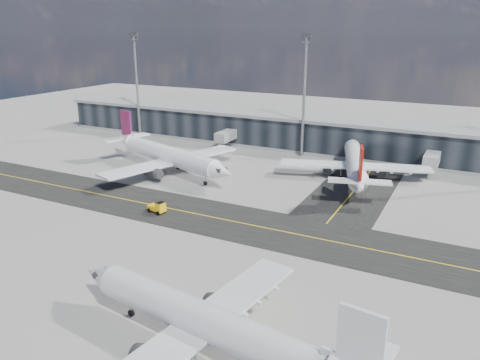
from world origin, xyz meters
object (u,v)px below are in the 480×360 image
Objects in this scene: airliner_near at (210,324)px; service_van at (363,176)px; baggage_tug at (158,207)px; airliner_redtail at (355,164)px; airliner_af at (168,155)px.

airliner_near is 7.17× the size of service_van.
baggage_tug is at bearing -143.62° from service_van.
airliner_near is 61.91m from service_van.
airliner_near is at bearing -106.02° from service_van.
airliner_redtail is at bearing -155.35° from service_van.
airliner_redtail is 1.01× the size of airliner_near.
airliner_near reaches higher than service_van.
airliner_af is 41.73m from service_van.
service_van is (0.36, 61.85, -2.79)m from airliner_near.
airliner_af is 1.09× the size of airliner_near.
airliner_af is 23.86m from baggage_tug.
airliner_af reaches higher than airliner_redtail.
baggage_tug is at bearing 51.95° from airliner_near.
airliner_redtail is 7.22× the size of service_van.
airliner_af is at bearing 46.94° from airliner_near.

